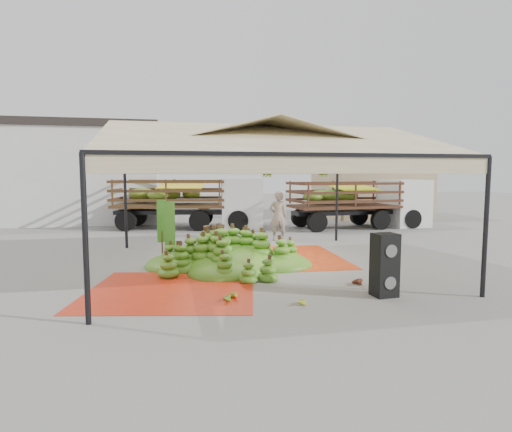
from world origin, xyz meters
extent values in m
plane|color=slate|center=(0.00, 0.00, 0.00)|extent=(90.00, 90.00, 0.00)
cylinder|color=black|center=(-4.00, -4.00, 1.50)|extent=(0.10, 0.10, 3.00)
cylinder|color=black|center=(4.00, -4.00, 1.50)|extent=(0.10, 0.10, 3.00)
cylinder|color=black|center=(-4.00, 4.00, 1.50)|extent=(0.10, 0.10, 3.00)
cylinder|color=black|center=(4.00, 4.00, 1.50)|extent=(0.10, 0.10, 3.00)
pyramid|color=beige|center=(0.00, 0.00, 3.50)|extent=(8.00, 8.00, 1.00)
cube|color=black|center=(0.00, 0.00, 3.00)|extent=(8.00, 8.00, 0.08)
cube|color=beige|center=(0.00, 0.00, 2.82)|extent=(8.00, 8.00, 0.36)
cube|color=silver|center=(-10.00, 14.00, 2.50)|extent=(14.00, 6.00, 5.00)
cube|color=black|center=(-10.00, 14.00, 5.20)|extent=(14.30, 6.30, 0.40)
cube|color=tan|center=(10.00, 13.00, 1.80)|extent=(6.00, 5.00, 3.60)
cube|color=navy|center=(10.00, 13.00, 3.85)|extent=(6.30, 5.30, 0.50)
cube|color=red|center=(-2.54, -2.08, 0.01)|extent=(4.34, 4.21, 0.01)
cube|color=#D95F14|center=(0.80, 1.14, 0.01)|extent=(4.20, 4.39, 0.01)
ellipsoid|color=#3B7718|center=(-0.77, 0.14, 0.53)|extent=(6.16, 5.70, 1.06)
ellipsoid|color=gold|center=(-0.04, -3.70, 0.09)|extent=(0.48, 0.44, 0.18)
ellipsoid|color=#B48B24|center=(-1.34, -3.03, 0.09)|extent=(0.52, 0.49, 0.19)
ellipsoid|color=#552013|center=(3.21, -0.86, 0.10)|extent=(0.46, 0.38, 0.21)
ellipsoid|color=#602716|center=(1.72, -2.52, 0.11)|extent=(0.51, 0.43, 0.22)
ellipsoid|color=#4B801A|center=(-1.50, -3.15, 0.09)|extent=(0.41, 0.35, 0.18)
ellipsoid|color=#3F7F1A|center=(-0.11, -1.25, 2.62)|extent=(0.24, 0.24, 0.20)
ellipsoid|color=#3F7F1A|center=(1.39, -1.25, 2.62)|extent=(0.24, 0.24, 0.20)
cube|color=black|center=(1.96, -3.50, 0.34)|extent=(0.53, 0.47, 0.68)
cube|color=black|center=(1.96, -3.50, 1.03)|extent=(0.53, 0.47, 0.68)
imported|color=gray|center=(1.75, 4.51, 0.98)|extent=(0.76, 0.55, 1.96)
cube|color=#4C3719|center=(-2.34, 9.41, 1.11)|extent=(5.66, 3.37, 0.13)
cube|color=silver|center=(1.10, 8.77, 1.22)|extent=(2.30, 2.64, 2.44)
cylinder|color=black|center=(-4.42, 8.71, 0.48)|extent=(1.00, 0.49, 0.96)
cylinder|color=black|center=(-4.03, 10.80, 0.48)|extent=(1.00, 0.49, 0.96)
cylinder|color=black|center=(-1.08, 8.09, 0.48)|extent=(1.00, 0.49, 0.96)
cylinder|color=black|center=(-0.69, 10.18, 0.48)|extent=(1.00, 0.49, 0.96)
cylinder|color=black|center=(0.70, 7.76, 0.48)|extent=(1.00, 0.49, 0.96)
cylinder|color=black|center=(1.08, 9.85, 0.48)|extent=(1.00, 0.49, 0.96)
ellipsoid|color=#59861C|center=(-2.34, 9.41, 1.64)|extent=(4.52, 2.65, 0.74)
cube|color=yellow|center=(-1.82, 9.31, 2.07)|extent=(2.47, 2.47, 0.26)
cube|color=#472717|center=(5.90, 7.68, 1.07)|extent=(5.23, 2.66, 0.12)
cube|color=white|center=(9.25, 7.89, 1.17)|extent=(1.97, 2.35, 2.34)
cylinder|color=black|center=(4.13, 6.54, 0.46)|extent=(0.93, 0.36, 0.92)
cylinder|color=black|center=(4.00, 8.58, 0.46)|extent=(0.93, 0.36, 0.92)
cylinder|color=black|center=(7.39, 6.75, 0.46)|extent=(0.93, 0.36, 0.92)
cylinder|color=black|center=(7.26, 8.78, 0.46)|extent=(0.93, 0.36, 0.92)
cylinder|color=black|center=(9.12, 6.86, 0.46)|extent=(0.93, 0.36, 0.92)
cylinder|color=black|center=(8.99, 8.90, 0.46)|extent=(0.93, 0.36, 0.92)
ellipsoid|color=#477B19|center=(5.90, 7.68, 1.58)|extent=(4.18, 2.09, 0.71)
cube|color=#C5CB16|center=(6.41, 7.71, 1.99)|extent=(2.16, 2.16, 0.25)
camera|label=1|loc=(-2.65, -11.75, 2.63)|focal=30.00mm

